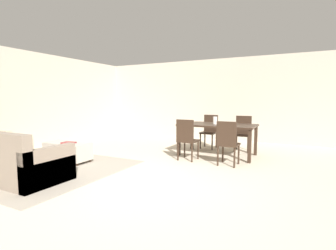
{
  "coord_description": "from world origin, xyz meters",
  "views": [
    {
      "loc": [
        2.31,
        -3.46,
        1.36
      ],
      "look_at": [
        -0.3,
        1.6,
        0.78
      ],
      "focal_mm": 27.09,
      "sensor_mm": 36.0,
      "label": 1
    }
  ],
  "objects_px": {
    "couch": "(6,161)",
    "dining_chair_near_right": "(228,141)",
    "vase_centerpiece": "(215,120)",
    "book_on_ottoman": "(69,143)",
    "ottoman_table": "(68,151)",
    "dining_table": "(218,128)",
    "dining_chair_far_left": "(210,129)",
    "dining_chair_near_left": "(187,137)",
    "dining_chair_far_right": "(243,131)"
  },
  "relations": [
    {
      "from": "dining_chair_near_right",
      "to": "vase_centerpiece",
      "type": "relative_size",
      "value": 5.09
    },
    {
      "from": "book_on_ottoman",
      "to": "couch",
      "type": "bearing_deg",
      "value": -95.36
    },
    {
      "from": "ottoman_table",
      "to": "dining_chair_far_left",
      "type": "relative_size",
      "value": 1.13
    },
    {
      "from": "dining_chair_far_left",
      "to": "dining_chair_far_right",
      "type": "relative_size",
      "value": 1.0
    },
    {
      "from": "dining_chair_far_left",
      "to": "dining_chair_far_right",
      "type": "height_order",
      "value": "same"
    },
    {
      "from": "dining_chair_near_right",
      "to": "dining_chair_far_right",
      "type": "distance_m",
      "value": 1.73
    },
    {
      "from": "ottoman_table",
      "to": "dining_chair_far_left",
      "type": "xyz_separation_m",
      "value": [
        2.26,
        2.96,
        0.28
      ]
    },
    {
      "from": "vase_centerpiece",
      "to": "book_on_ottoman",
      "type": "xyz_separation_m",
      "value": [
        -2.56,
        -2.14,
        -0.42
      ]
    },
    {
      "from": "ottoman_table",
      "to": "dining_table",
      "type": "distance_m",
      "value": 3.48
    },
    {
      "from": "dining_chair_near_right",
      "to": "dining_chair_near_left",
      "type": "bearing_deg",
      "value": 177.19
    },
    {
      "from": "couch",
      "to": "dining_chair_far_right",
      "type": "bearing_deg",
      "value": 53.23
    },
    {
      "from": "ottoman_table",
      "to": "dining_chair_far_right",
      "type": "xyz_separation_m",
      "value": [
        3.17,
        2.96,
        0.28
      ]
    },
    {
      "from": "couch",
      "to": "dining_chair_far_right",
      "type": "distance_m",
      "value": 5.32
    },
    {
      "from": "dining_table",
      "to": "dining_chair_far_right",
      "type": "relative_size",
      "value": 1.94
    },
    {
      "from": "dining_chair_near_right",
      "to": "vase_centerpiece",
      "type": "distance_m",
      "value": 1.06
    },
    {
      "from": "dining_chair_far_right",
      "to": "vase_centerpiece",
      "type": "relative_size",
      "value": 5.09
    },
    {
      "from": "couch",
      "to": "dining_chair_far_left",
      "type": "bearing_deg",
      "value": 61.95
    },
    {
      "from": "dining_chair_near_left",
      "to": "dining_chair_near_right",
      "type": "distance_m",
      "value": 0.92
    },
    {
      "from": "dining_chair_near_right",
      "to": "book_on_ottoman",
      "type": "height_order",
      "value": "dining_chair_near_right"
    },
    {
      "from": "couch",
      "to": "dining_chair_far_left",
      "type": "relative_size",
      "value": 2.4
    },
    {
      "from": "couch",
      "to": "dining_chair_near_right",
      "type": "distance_m",
      "value": 4.09
    },
    {
      "from": "ottoman_table",
      "to": "dining_table",
      "type": "bearing_deg",
      "value": 37.81
    },
    {
      "from": "dining_chair_far_left",
      "to": "ottoman_table",
      "type": "bearing_deg",
      "value": -127.35
    },
    {
      "from": "dining_chair_far_left",
      "to": "book_on_ottoman",
      "type": "distance_m",
      "value": 3.71
    },
    {
      "from": "vase_centerpiece",
      "to": "book_on_ottoman",
      "type": "bearing_deg",
      "value": -140.1
    },
    {
      "from": "ottoman_table",
      "to": "dining_chair_near_right",
      "type": "distance_m",
      "value": 3.44
    },
    {
      "from": "dining_chair_far_right",
      "to": "vase_centerpiece",
      "type": "xyz_separation_m",
      "value": [
        -0.5,
        -0.87,
        0.33
      ]
    },
    {
      "from": "couch",
      "to": "dining_table",
      "type": "xyz_separation_m",
      "value": [
        2.74,
        3.41,
        0.38
      ]
    },
    {
      "from": "dining_chair_far_left",
      "to": "vase_centerpiece",
      "type": "height_order",
      "value": "vase_centerpiece"
    },
    {
      "from": "dining_chair_far_left",
      "to": "dining_chair_near_right",
      "type": "bearing_deg",
      "value": -61.51
    },
    {
      "from": "dining_chair_near_left",
      "to": "vase_centerpiece",
      "type": "xyz_separation_m",
      "value": [
        0.39,
        0.81,
        0.33
      ]
    },
    {
      "from": "dining_table",
      "to": "book_on_ottoman",
      "type": "distance_m",
      "value": 3.41
    },
    {
      "from": "dining_table",
      "to": "book_on_ottoman",
      "type": "xyz_separation_m",
      "value": [
        -2.62,
        -2.17,
        -0.25
      ]
    },
    {
      "from": "dining_chair_near_right",
      "to": "ottoman_table",
      "type": "bearing_deg",
      "value": -158.92
    },
    {
      "from": "dining_chair_near_right",
      "to": "book_on_ottoman",
      "type": "distance_m",
      "value": 3.35
    },
    {
      "from": "ottoman_table",
      "to": "dining_chair_far_right",
      "type": "relative_size",
      "value": 1.13
    },
    {
      "from": "couch",
      "to": "dining_chair_near_right",
      "type": "relative_size",
      "value": 2.4
    },
    {
      "from": "dining_chair_far_right",
      "to": "vase_centerpiece",
      "type": "distance_m",
      "value": 1.06
    },
    {
      "from": "dining_chair_near_right",
      "to": "dining_chair_far_right",
      "type": "height_order",
      "value": "same"
    },
    {
      "from": "ottoman_table",
      "to": "vase_centerpiece",
      "type": "xyz_separation_m",
      "value": [
        2.67,
        2.09,
        0.61
      ]
    },
    {
      "from": "ottoman_table",
      "to": "dining_chair_far_left",
      "type": "height_order",
      "value": "dining_chair_far_left"
    },
    {
      "from": "ottoman_table",
      "to": "dining_table",
      "type": "relative_size",
      "value": 0.59
    },
    {
      "from": "dining_table",
      "to": "vase_centerpiece",
      "type": "distance_m",
      "value": 0.19
    },
    {
      "from": "dining_chair_far_left",
      "to": "dining_chair_far_right",
      "type": "bearing_deg",
      "value": -0.14
    },
    {
      "from": "dining_chair_far_right",
      "to": "couch",
      "type": "bearing_deg",
      "value": -126.77
    },
    {
      "from": "dining_chair_near_right",
      "to": "dining_table",
      "type": "bearing_deg",
      "value": 117.95
    },
    {
      "from": "couch",
      "to": "dining_table",
      "type": "bearing_deg",
      "value": 51.28
    },
    {
      "from": "ottoman_table",
      "to": "vase_centerpiece",
      "type": "relative_size",
      "value": 5.77
    },
    {
      "from": "dining_chair_near_right",
      "to": "dining_chair_far_right",
      "type": "relative_size",
      "value": 1.0
    },
    {
      "from": "book_on_ottoman",
      "to": "ottoman_table",
      "type": "bearing_deg",
      "value": 151.94
    }
  ]
}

